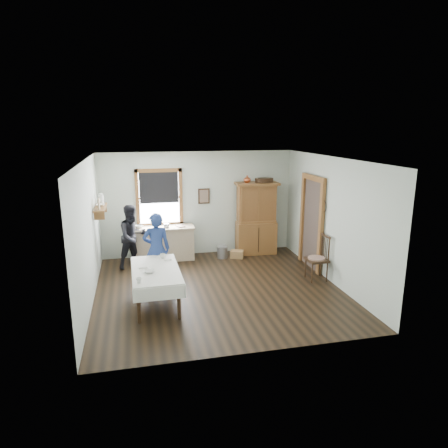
% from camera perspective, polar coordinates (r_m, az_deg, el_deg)
% --- Properties ---
extents(room, '(5.01, 5.01, 2.70)m').
position_cam_1_polar(room, '(8.05, -0.89, -0.35)').
color(room, black).
rests_on(room, ground).
extents(window, '(1.18, 0.07, 1.48)m').
position_cam_1_polar(window, '(10.26, -9.24, 4.13)').
color(window, white).
rests_on(window, room).
extents(doorway, '(0.09, 1.14, 2.22)m').
position_cam_1_polar(doorway, '(9.65, 12.46, 0.57)').
color(doorway, '#4A3C34').
rests_on(doorway, room).
extents(wall_shelf, '(0.24, 1.00, 0.44)m').
position_cam_1_polar(wall_shelf, '(9.37, -17.24, 2.44)').
color(wall_shelf, olive).
rests_on(wall_shelf, room).
extents(framed_picture, '(0.30, 0.04, 0.40)m').
position_cam_1_polar(framed_picture, '(10.40, -2.88, 4.00)').
color(framed_picture, '#362313').
rests_on(framed_picture, room).
extents(rug_beater, '(0.01, 0.27, 0.27)m').
position_cam_1_polar(rug_beater, '(9.06, 14.07, 3.22)').
color(rug_beater, black).
rests_on(rug_beater, room).
extents(work_counter, '(1.51, 0.60, 0.86)m').
position_cam_1_polar(work_counter, '(10.25, -8.47, -2.73)').
color(work_counter, tan).
rests_on(work_counter, room).
extents(china_hutch, '(1.14, 0.59, 1.90)m').
position_cam_1_polar(china_hutch, '(10.56, 4.63, 0.80)').
color(china_hutch, olive).
rests_on(china_hutch, room).
extents(dining_table, '(0.94, 1.75, 0.69)m').
position_cam_1_polar(dining_table, '(7.82, -9.64, -8.73)').
color(dining_table, white).
rests_on(dining_table, room).
extents(spindle_chair, '(0.48, 0.48, 1.02)m').
position_cam_1_polar(spindle_chair, '(9.02, 13.12, -4.70)').
color(spindle_chair, '#362313').
rests_on(spindle_chair, room).
extents(pail, '(0.34, 0.34, 0.29)m').
position_cam_1_polar(pail, '(10.35, -0.26, -4.05)').
color(pail, '#9B9EA3').
rests_on(pail, room).
extents(wicker_basket, '(0.39, 0.33, 0.19)m').
position_cam_1_polar(wicker_basket, '(10.35, 1.88, -4.34)').
color(wicker_basket, '#A07948').
rests_on(wicker_basket, room).
extents(woman_blue, '(0.54, 0.36, 1.46)m').
position_cam_1_polar(woman_blue, '(8.60, -9.60, -3.92)').
color(woman_blue, navy).
rests_on(woman_blue, room).
extents(figure_dark, '(0.86, 0.79, 1.42)m').
position_cam_1_polar(figure_dark, '(9.74, -12.89, -2.09)').
color(figure_dark, black).
rests_on(figure_dark, room).
extents(table_cup_a, '(0.14, 0.14, 0.09)m').
position_cam_1_polar(table_cup_a, '(8.28, -8.75, -4.53)').
color(table_cup_a, white).
rests_on(table_cup_a, dining_table).
extents(table_cup_b, '(0.13, 0.13, 0.09)m').
position_cam_1_polar(table_cup_b, '(7.09, -12.07, -7.87)').
color(table_cup_b, white).
rests_on(table_cup_b, dining_table).
extents(table_bowl, '(0.26, 0.26, 0.06)m').
position_cam_1_polar(table_bowl, '(7.53, -10.70, -6.64)').
color(table_bowl, white).
rests_on(table_bowl, dining_table).
extents(counter_book, '(0.21, 0.25, 0.02)m').
position_cam_1_polar(counter_book, '(10.07, -6.73, -0.38)').
color(counter_book, '#7A6251').
rests_on(counter_book, work_counter).
extents(counter_bowl, '(0.20, 0.20, 0.06)m').
position_cam_1_polar(counter_bowl, '(10.15, -12.02, -0.37)').
color(counter_bowl, white).
rests_on(counter_bowl, work_counter).
extents(shelf_bowl, '(0.22, 0.22, 0.05)m').
position_cam_1_polar(shelf_bowl, '(9.38, -17.25, 2.60)').
color(shelf_bowl, white).
rests_on(shelf_bowl, wall_shelf).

